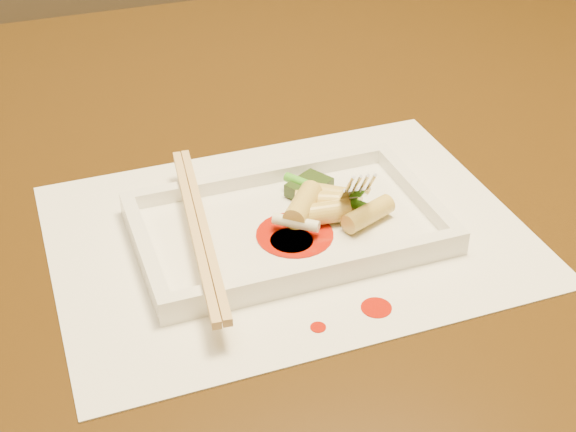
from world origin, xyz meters
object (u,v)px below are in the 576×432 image
object	(u,v)px
placemat	(288,234)
plate_base	(288,229)
table	(232,239)
chopstick_a	(194,228)
fork	(358,127)

from	to	relation	value
placemat	plate_base	world-z (taller)	plate_base
table	chopstick_a	xyz separation A→B (m)	(-0.07, -0.14, 0.13)
placemat	plate_base	distance (m)	0.00
table	plate_base	bearing A→B (deg)	-85.25
table	placemat	xyz separation A→B (m)	(0.01, -0.14, 0.10)
table	chopstick_a	size ratio (longest dim) A/B	5.80
plate_base	fork	size ratio (longest dim) A/B	1.86
table	plate_base	world-z (taller)	plate_base
placemat	chopstick_a	distance (m)	0.09
chopstick_a	table	bearing A→B (deg)	64.07
placemat	fork	bearing A→B (deg)	14.42
plate_base	fork	world-z (taller)	fork
chopstick_a	placemat	bearing A→B (deg)	0.00
plate_base	fork	xyz separation A→B (m)	(0.07, 0.02, 0.08)
table	placemat	distance (m)	0.18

